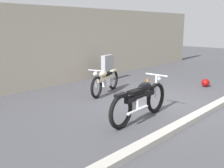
% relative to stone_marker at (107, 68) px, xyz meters
% --- Properties ---
extents(ground_plane, '(40.00, 40.00, 0.00)m').
position_rel_stone_marker_xyz_m(ground_plane, '(-1.23, -3.39, -0.52)').
color(ground_plane, '#47474C').
extents(building_wall, '(18.00, 0.30, 2.88)m').
position_rel_stone_marker_xyz_m(building_wall, '(-1.23, 0.96, 0.92)').
color(building_wall, '#B2A893').
rests_on(building_wall, ground_plane).
extents(curb_strip, '(18.00, 0.24, 0.12)m').
position_rel_stone_marker_xyz_m(curb_strip, '(-1.23, -4.68, -0.46)').
color(curb_strip, '#B7B2A8').
rests_on(curb_strip, ground_plane).
extents(stone_marker, '(0.57, 0.26, 1.04)m').
position_rel_stone_marker_xyz_m(stone_marker, '(0.00, 0.00, 0.00)').
color(stone_marker, '#9E9EA3').
rests_on(stone_marker, ground_plane).
extents(helmet, '(0.30, 0.30, 0.30)m').
position_rel_stone_marker_xyz_m(helmet, '(1.62, -3.40, -0.37)').
color(helmet, maroon).
rests_on(helmet, ground_plane).
extents(traffic_cone, '(0.32, 0.32, 0.55)m').
position_rel_stone_marker_xyz_m(traffic_cone, '(-0.76, -2.48, -0.24)').
color(traffic_cone, orange).
rests_on(traffic_cone, ground_plane).
extents(motorcycle_cream, '(1.89, 0.81, 0.88)m').
position_rel_stone_marker_xyz_m(motorcycle_cream, '(-1.55, -1.37, -0.09)').
color(motorcycle_cream, black).
rests_on(motorcycle_cream, ground_plane).
extents(motorcycle_black, '(2.24, 0.62, 1.00)m').
position_rel_stone_marker_xyz_m(motorcycle_black, '(-2.79, -3.72, -0.04)').
color(motorcycle_black, black).
rests_on(motorcycle_black, ground_plane).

